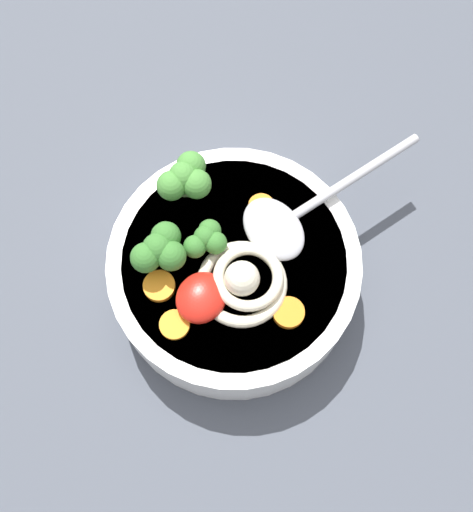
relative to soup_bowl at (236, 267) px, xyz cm
name	(u,v)px	position (x,y,z in cm)	size (l,w,h in cm)	color
table_slab	(264,305)	(-0.42, -3.12, -5.14)	(99.71, 99.71, 4.32)	#474C56
soup_bowl	(236,267)	(0.00, 0.00, 0.00)	(20.81, 20.81, 5.77)	white
noodle_pile	(244,281)	(-1.88, -1.66, 3.78)	(7.92, 7.77, 3.19)	beige
soup_spoon	(287,220)	(4.48, -2.29, 3.59)	(16.86, 10.85, 1.60)	#B7B7BC
chili_sauce_dollop	(201,298)	(-4.65, 0.58, 3.75)	(4.30, 3.87, 1.93)	red
broccoli_floret_near_spoon	(160,250)	(-3.14, 5.03, 5.11)	(4.68, 4.03, 3.70)	#7A9E60
broccoli_floret_left	(186,178)	(3.13, 6.40, 5.16)	(4.78, 4.12, 3.78)	#7A9E60
broccoli_floret_beside_noodles	(206,241)	(-0.62, 2.44, 4.58)	(3.61, 3.11, 2.86)	#7A9E60
carrot_slice_rear	(261,207)	(4.74, 0.24, 3.09)	(2.16, 2.16, 0.61)	orange
carrot_slice_extra_b	(289,313)	(-2.30, -5.88, 3.11)	(2.48, 2.48, 0.64)	orange
carrot_slice_far	(159,286)	(-5.25, 4.11, 3.07)	(2.55, 2.55, 0.56)	orange
carrot_slice_front	(175,325)	(-7.36, 1.46, 2.99)	(2.37, 2.37, 0.40)	orange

